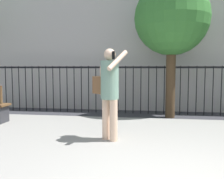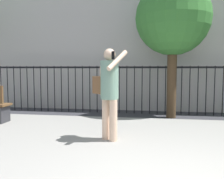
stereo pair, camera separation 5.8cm
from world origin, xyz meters
name	(u,v)px [view 1 (the left image)]	position (x,y,z in m)	size (l,w,h in m)	color
sidewalk	(168,145)	(0.00, 2.20, 0.07)	(28.00, 4.40, 0.15)	gray
iron_fence	(160,83)	(0.00, 5.90, 1.02)	(12.03, 0.04, 1.60)	black
pedestrian_on_phone	(109,87)	(-1.13, 2.16, 1.16)	(0.72, 0.64, 1.74)	beige
street_tree_mid	(172,19)	(0.28, 5.36, 3.00)	(2.24, 2.24, 4.15)	#4C3823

